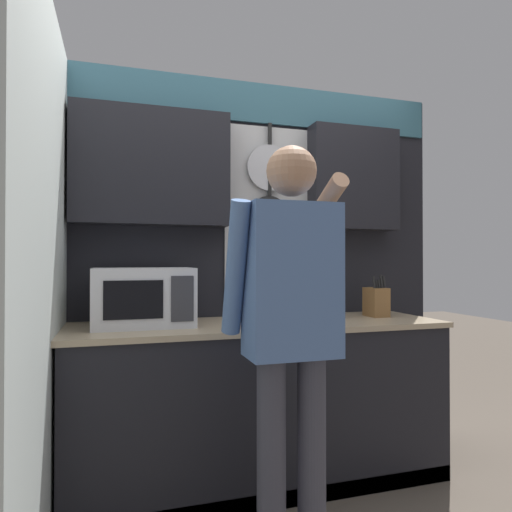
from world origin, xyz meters
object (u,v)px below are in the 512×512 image
(microwave, at_px, (144,297))
(utensil_crock, at_px, (332,302))
(knife_block, at_px, (376,302))
(person, at_px, (291,312))

(microwave, relative_size, utensil_crock, 1.45)
(utensil_crock, bearing_deg, microwave, -179.92)
(microwave, xyz_separation_m, utensil_crock, (1.12, 0.00, -0.06))
(knife_block, distance_m, utensil_crock, 0.30)
(microwave, relative_size, knife_block, 1.99)
(utensil_crock, distance_m, person, 0.92)
(microwave, xyz_separation_m, person, (0.56, -0.73, -0.02))
(knife_block, bearing_deg, microwave, -179.98)
(microwave, bearing_deg, utensil_crock, 0.08)
(microwave, distance_m, person, 0.92)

